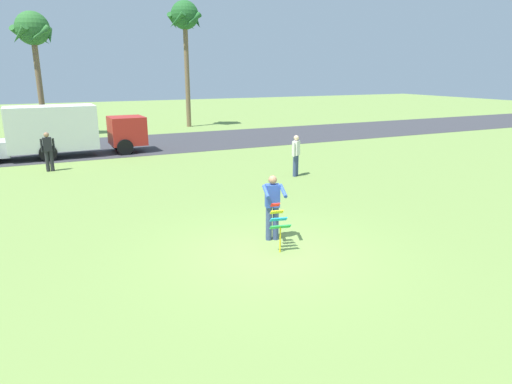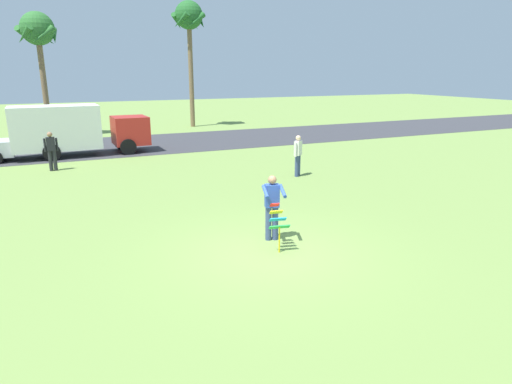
% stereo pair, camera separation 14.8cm
% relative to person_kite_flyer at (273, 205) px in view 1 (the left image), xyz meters
% --- Properties ---
extents(ground_plane, '(120.00, 120.00, 0.00)m').
position_rel_person_kite_flyer_xyz_m(ground_plane, '(-0.40, -0.74, -0.95)').
color(ground_plane, olive).
extents(road_strip, '(120.00, 8.00, 0.01)m').
position_rel_person_kite_flyer_xyz_m(road_strip, '(-0.40, 17.42, -0.95)').
color(road_strip, '#38383D').
rests_on(road_strip, ground).
extents(person_kite_flyer, '(0.66, 0.74, 1.73)m').
position_rel_person_kite_flyer_xyz_m(person_kite_flyer, '(0.00, 0.00, 0.00)').
color(person_kite_flyer, '#384772').
rests_on(person_kite_flyer, ground).
extents(kite_held, '(0.53, 0.69, 1.13)m').
position_rel_person_kite_flyer_xyz_m(kite_held, '(-0.17, -0.66, -0.19)').
color(kite_held, red).
rests_on(kite_held, ground).
extents(parked_truck_red_cab, '(6.77, 2.29, 2.62)m').
position_rel_person_kite_flyer_xyz_m(parked_truck_red_cab, '(-4.02, 15.02, 0.46)').
color(parked_truck_red_cab, '#B2231E').
rests_on(parked_truck_red_cab, ground).
extents(palm_tree_right_near, '(2.58, 2.71, 7.99)m').
position_rel_person_kite_flyer_xyz_m(palm_tree_right_near, '(-5.23, 23.47, 5.66)').
color(palm_tree_right_near, brown).
rests_on(palm_tree_right_near, ground).
extents(palm_tree_centre_far, '(2.58, 2.71, 9.43)m').
position_rel_person_kite_flyer_xyz_m(palm_tree_centre_far, '(5.24, 24.86, 6.99)').
color(palm_tree_centre_far, brown).
rests_on(palm_tree_centre_far, ground).
extents(person_walker_near, '(0.47, 0.39, 1.73)m').
position_rel_person_kite_flyer_xyz_m(person_walker_near, '(4.24, 6.13, -0.02)').
color(person_walker_near, '#384772').
rests_on(person_walker_near, ground).
extents(person_walker_far, '(0.57, 0.22, 1.73)m').
position_rel_person_kite_flyer_xyz_m(person_walker_far, '(-5.13, 11.56, -0.02)').
color(person_walker_far, '#26262B').
rests_on(person_walker_far, ground).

